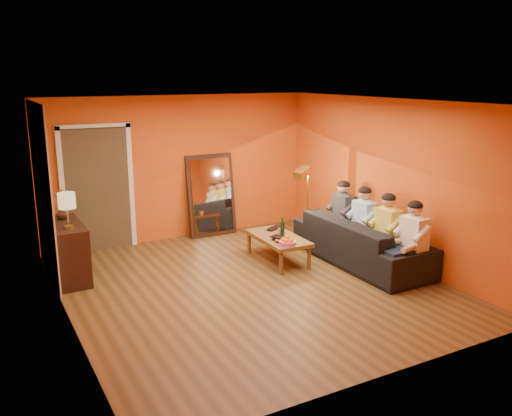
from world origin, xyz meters
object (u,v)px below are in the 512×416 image
sideboard (68,251)px  dog (391,257)px  floor_lamp (307,210)px  coffee_table (278,249)px  vase (62,213)px  laptop (277,229)px  person_mid_right (364,224)px  mirror_frame (211,195)px  person_far_right (343,216)px  table_lamp (68,211)px  sofa (361,241)px  person_mid_left (388,232)px  person_far_left (414,242)px  tumbler (281,231)px  wine_bottle (282,227)px

sideboard → dog: sideboard is taller
floor_lamp → dog: 1.72m
coffee_table → vase: 3.38m
laptop → person_mid_right: bearing=-69.5°
mirror_frame → person_far_right: size_ratio=1.25×
dog → table_lamp: bearing=175.9°
sofa → person_mid_left: 0.53m
person_far_left → sofa: bearing=97.4°
coffee_table → tumbler: (0.12, 0.12, 0.25)m
table_lamp → vase: bearing=90.0°
person_mid_left → vase: (-4.37, 2.23, 0.33)m
table_lamp → person_mid_left: size_ratio=0.42×
wine_bottle → vase: bearing=160.4°
tumbler → laptop: bearing=75.4°
mirror_frame → table_lamp: (-2.79, -1.38, 0.34)m
table_lamp → sideboard: bearing=90.0°
sofa → laptop: size_ratio=7.43×
wine_bottle → vase: vase is taller
dog → sofa: bearing=111.4°
tumbler → sideboard: bearing=167.6°
mirror_frame → sideboard: (-2.79, -1.08, -0.34)m
sofa → laptop: 1.42m
laptop → vase: size_ratio=1.83×
floor_lamp → person_far_left: size_ratio=1.18×
person_mid_right → laptop: person_mid_right is taller
table_lamp → person_far_right: size_ratio=0.42×
floor_lamp → dog: bearing=-97.4°
laptop → mirror_frame: bearing=79.9°
laptop → vase: 3.41m
wine_bottle → dog: bearing=-50.9°
mirror_frame → laptop: bearing=-72.1°
person_far_right → sideboard: bearing=168.6°
tumbler → sofa: bearing=-39.4°
floor_lamp → person_mid_right: 1.00m
sideboard → laptop: 3.33m
sideboard → vase: bearing=90.0°
person_far_left → wine_bottle: 2.05m
table_lamp → dog: (4.25, -1.92, -0.81)m
sideboard → floor_lamp: bearing=-9.0°
sofa → floor_lamp: bearing=24.2°
dog → laptop: 1.99m
vase → sideboard: bearing=-90.0°
mirror_frame → dog: bearing=-66.1°
person_mid_left → vase: person_mid_left is taller
coffee_table → mirror_frame: bearing=101.4°
person_mid_left → person_far_right: (0.00, 1.10, 0.00)m
mirror_frame → laptop: size_ratio=4.51×
mirror_frame → tumbler: 1.87m
person_far_left → vase: person_far_left is taller
sideboard → person_mid_left: 4.80m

